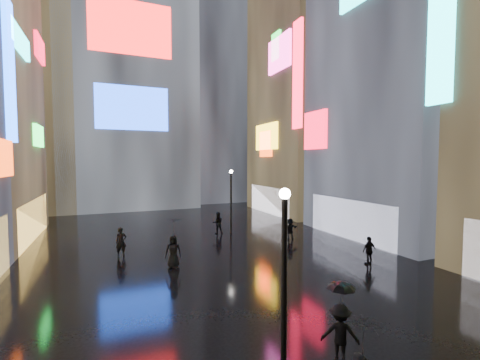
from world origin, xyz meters
TOP-DOWN VIEW (x-y plane):
  - ground at (0.00, 20.00)m, footprint 140.00×140.00m
  - building_right_mid at (15.98, 17.01)m, footprint 10.28×13.70m
  - building_right_far at (15.98, 30.00)m, footprint 10.28×12.00m
  - tower_main at (-3.00, 43.97)m, footprint 16.00×14.20m
  - tower_flank_right at (9.00, 46.00)m, footprint 12.00×12.00m
  - tower_flank_left at (-14.00, 42.00)m, footprint 10.00×10.00m
  - lamp_near at (-1.61, 5.09)m, footprint 0.30×0.30m
  - lamp_far at (3.54, 22.43)m, footprint 0.30×0.30m
  - pedestrian_2 at (0.35, 5.18)m, footprint 1.27×1.15m
  - pedestrian_3 at (7.88, 11.70)m, footprint 0.95×0.42m
  - pedestrian_4 at (-2.57, 15.46)m, footprint 1.02×0.84m
  - pedestrian_5 at (6.85, 18.59)m, footprint 1.50×0.56m
  - pedestrian_6 at (-5.15, 18.79)m, footprint 0.73×0.55m
  - pedestrian_7 at (2.37, 22.43)m, footprint 0.95×0.79m
  - umbrella_0 at (-0.97, 2.95)m, footprint 1.11×1.09m
  - umbrella_1 at (0.35, 5.18)m, footprint 0.86×0.86m
  - umbrella_2 at (-2.57, 15.46)m, footprint 1.15×1.13m

SIDE VIEW (x-z plane):
  - ground at x=0.00m, z-range 0.00..0.00m
  - pedestrian_5 at x=6.85m, z-range 0.00..1.59m
  - pedestrian_3 at x=7.88m, z-range 0.00..1.60m
  - pedestrian_2 at x=0.35m, z-range 0.00..1.72m
  - pedestrian_7 at x=2.37m, z-range 0.00..1.76m
  - pedestrian_6 at x=-5.15m, z-range 0.00..1.80m
  - pedestrian_4 at x=-2.57m, z-range 0.00..1.80m
  - umbrella_1 at x=0.35m, z-range 1.72..2.42m
  - umbrella_0 at x=-0.97m, z-range 1.79..2.61m
  - umbrella_2 at x=-2.57m, z-range 1.80..2.76m
  - lamp_near at x=-1.61m, z-range 0.34..5.54m
  - lamp_far at x=3.54m, z-range 0.34..5.54m
  - tower_flank_left at x=-14.00m, z-range 0.00..26.00m
  - building_right_far at x=15.98m, z-range -0.02..27.98m
  - building_right_mid at x=15.98m, z-range -0.01..29.99m
  - tower_flank_right at x=9.00m, z-range 0.00..34.00m
  - tower_main at x=-3.00m, z-range 0.01..42.01m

